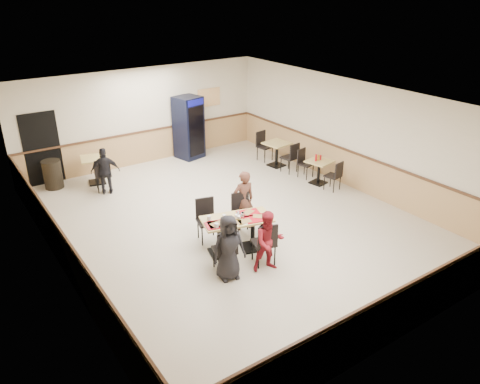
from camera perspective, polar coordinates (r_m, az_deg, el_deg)
ground at (r=11.49m, az=-1.07°, el=-3.57°), size 10.00×10.00×0.00m
room_shell at (r=14.10m, az=-0.78°, el=4.46°), size 10.00×10.00×10.00m
main_table at (r=10.05m, az=-0.40°, el=-4.57°), size 1.62×1.10×0.79m
main_chairs at (r=10.04m, az=-0.68°, el=-4.74°), size 1.71×2.01×1.00m
diner_woman_left at (r=9.11m, az=-1.40°, el=-6.79°), size 0.73×0.55×1.36m
diner_woman_right at (r=9.37m, az=3.54°, el=-6.04°), size 0.74×0.65×1.30m
diner_man_opposite at (r=10.84m, az=0.43°, el=-1.05°), size 0.58×0.42×1.46m
lone_diner at (r=13.23m, az=-16.09°, el=2.46°), size 0.83×0.57×1.31m
tabletop_clutter at (r=9.84m, az=-0.54°, el=-3.34°), size 1.39×0.77×0.12m
side_table_near at (r=13.62m, az=9.61°, el=2.86°), size 0.77×0.77×0.69m
side_table_near_chair_south at (r=13.27m, az=11.24°, el=2.02°), size 0.48×0.48×0.88m
side_table_near_chair_north at (r=14.01m, az=8.05°, el=3.47°), size 0.48×0.48×0.88m
side_table_far at (r=14.78m, az=4.51°, el=5.06°), size 0.81×0.81×0.77m
side_table_far_chair_south at (r=14.35m, az=6.03°, el=4.29°), size 0.51×0.51×0.97m
side_table_far_chair_north at (r=15.24m, az=3.06°, el=5.62°), size 0.51×0.51×0.97m
condiment_caddy at (r=13.52m, az=9.46°, el=4.16°), size 0.23×0.06×0.20m
back_table at (r=14.07m, az=-17.24°, el=3.03°), size 0.88×0.88×0.78m
back_table_chair_lone at (r=13.52m, az=-16.38°, el=2.16°), size 0.55×0.55×0.99m
pepsi_cooler at (r=15.44m, az=-6.27°, el=7.82°), size 0.92×0.92×2.03m
trash_bin at (r=14.19m, az=-21.87°, el=2.02°), size 0.52×0.52×0.81m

